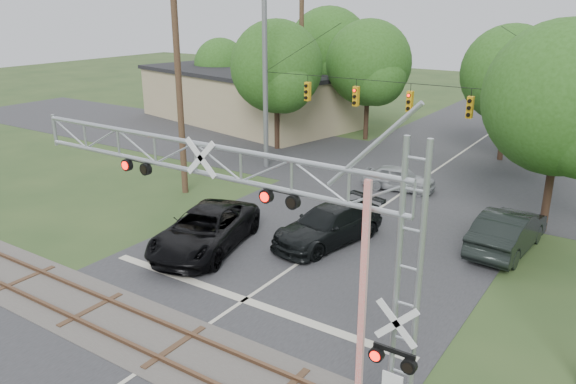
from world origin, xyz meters
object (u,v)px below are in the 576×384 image
Objects in this scene: pickup_black at (205,230)px; sedan_silver at (399,178)px; traffic_signal_span at (427,93)px; crossing_gantry at (268,236)px; commercial_building at (246,95)px; car_dark at (328,225)px.

pickup_black reaches higher than sedan_silver.
traffic_signal_span reaches higher than pickup_black.
crossing_gantry is 19.58m from sedan_silver.
car_dark is at bearing -32.47° from commercial_building.
sedan_silver is (-1.38, 0.30, -4.96)m from traffic_signal_span.
traffic_signal_span is 3.40× the size of car_dark.
crossing_gantry is 0.63× the size of traffic_signal_span.
commercial_building is (-15.50, 22.96, 1.41)m from pickup_black.
crossing_gantry reaches higher than commercial_building.
pickup_black is 0.30× the size of commercial_building.
sedan_silver is 22.07m from commercial_building.
crossing_gantry is 1.92× the size of pickup_black.
pickup_black is (-5.08, -11.90, -4.77)m from traffic_signal_span.
crossing_gantry is 18.61m from traffic_signal_span.
commercial_building is at bearing 109.05° from pickup_black.
car_dark is at bearing 26.17° from pickup_black.
pickup_black is at bearing 141.10° from crossing_gantry.
traffic_signal_span is at bearing 99.05° from crossing_gantry.
traffic_signal_span is 0.91× the size of commercial_building.
commercial_building reaches higher than sedan_silver.
car_dark is at bearing 111.56° from crossing_gantry.
crossing_gantry is at bearing -175.50° from sedan_silver.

